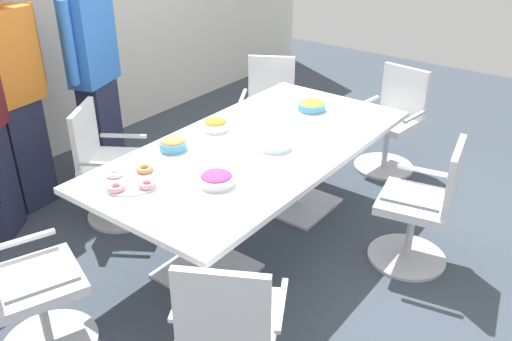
{
  "coord_description": "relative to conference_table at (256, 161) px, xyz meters",
  "views": [
    {
      "loc": [
        -2.75,
        -2.07,
        2.37
      ],
      "look_at": [
        0.0,
        0.0,
        0.55
      ],
      "focal_mm": 38.79,
      "sensor_mm": 36.0,
      "label": 1
    }
  ],
  "objects": [
    {
      "name": "snack_bowl_chips_orange",
      "position": [
        0.02,
        0.38,
        0.17
      ],
      "size": [
        0.18,
        0.18,
        0.09
      ],
      "color": "white",
      "rests_on": "conference_table"
    },
    {
      "name": "snack_bowl_candy_mix",
      "position": [
        -0.59,
        -0.15,
        0.16
      ],
      "size": [
        0.21,
        0.21,
        0.08
      ],
      "color": "white",
      "rests_on": "conference_table"
    },
    {
      "name": "conference_table",
      "position": [
        0.0,
        0.0,
        0.0
      ],
      "size": [
        2.4,
        1.2,
        0.75
      ],
      "color": "white",
      "rests_on": "ground"
    },
    {
      "name": "donut_platter",
      "position": [
        -0.87,
        0.28,
        0.14
      ],
      "size": [
        0.37,
        0.37,
        0.04
      ],
      "color": "white",
      "rests_on": "conference_table"
    },
    {
      "name": "plate_stack",
      "position": [
        0.04,
        -0.13,
        0.15
      ],
      "size": [
        0.23,
        0.23,
        0.05
      ],
      "color": "white",
      "rests_on": "conference_table"
    },
    {
      "name": "office_chair_5",
      "position": [
        1.23,
        0.76,
        -0.22
      ],
      "size": [
        0.74,
        0.74,
        0.91
      ],
      "rotation": [
        0.0,
        0.0,
        -4.19
      ],
      "color": "silver",
      "rests_on": "ground"
    },
    {
      "name": "person_standing_3",
      "position": [
        -0.07,
        1.59,
        0.36
      ],
      "size": [
        0.6,
        0.35,
        1.87
      ],
      "rotation": [
        0.0,
        0.0,
        -2.81
      ],
      "color": "#232842",
      "rests_on": "ground"
    },
    {
      "name": "snack_bowl_cookies",
      "position": [
        -0.4,
        0.4,
        0.17
      ],
      "size": [
        0.19,
        0.19,
        0.09
      ],
      "color": "#4C9EC6",
      "rests_on": "conference_table"
    },
    {
      "name": "office_chair_1",
      "position": [
        -1.64,
        0.3,
        -0.22
      ],
      "size": [
        0.7,
        0.7,
        0.91
      ],
      "rotation": [
        0.0,
        0.0,
        -1.93
      ],
      "color": "silver",
      "rests_on": "ground"
    },
    {
      "name": "back_wall",
      "position": [
        0.0,
        2.4,
        0.77
      ],
      "size": [
        8.0,
        0.1,
        2.8
      ],
      "primitive_type": "cube",
      "color": "white",
      "rests_on": "ground"
    },
    {
      "name": "person_standing_2",
      "position": [
        -0.72,
        1.73,
        0.34
      ],
      "size": [
        0.61,
        0.26,
        1.84
      ],
      "rotation": [
        0.0,
        0.0,
        -3.04
      ],
      "color": "#232842",
      "rests_on": "ground"
    },
    {
      "name": "office_chair_3",
      "position": [
        0.42,
        -1.07,
        -0.22
      ],
      "size": [
        0.64,
        0.64,
        0.91
      ],
      "rotation": [
        0.0,
        0.0,
        0.2
      ],
      "color": "silver",
      "rests_on": "ground"
    },
    {
      "name": "snack_bowl_chips_yellow",
      "position": [
        0.78,
        0.04,
        0.16
      ],
      "size": [
        0.22,
        0.22,
        0.08
      ],
      "color": "#4C9EC6",
      "rests_on": "conference_table"
    },
    {
      "name": "office_chair_2",
      "position": [
        -1.23,
        -0.76,
        -0.22
      ],
      "size": [
        0.73,
        0.73,
        0.91
      ],
      "rotation": [
        0.0,
        0.0,
        -1.07
      ],
      "color": "silver",
      "rests_on": "ground"
    },
    {
      "name": "office_chair_4",
      "position": [
        1.64,
        -0.29,
        -0.22
      ],
      "size": [
        0.6,
        0.6,
        0.91
      ],
      "rotation": [
        0.0,
        0.0,
        1.45
      ],
      "color": "silver",
      "rests_on": "ground"
    },
    {
      "name": "ground_plane",
      "position": [
        0.0,
        0.0,
        -0.63
      ],
      "size": [
        10.0,
        10.0,
        0.01
      ],
      "primitive_type": "cube",
      "color": "#3D4754"
    },
    {
      "name": "office_chair_0",
      "position": [
        -0.44,
        1.06,
        -0.22
      ],
      "size": [
        0.75,
        0.75,
        0.91
      ],
      "rotation": [
        0.0,
        0.0,
        -2.57
      ],
      "color": "silver",
      "rests_on": "ground"
    }
  ]
}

